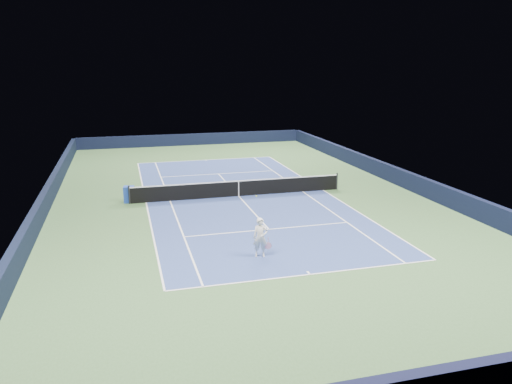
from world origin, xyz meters
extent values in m
plane|color=#385A31|center=(0.00, 0.00, 0.00)|extent=(40.00, 40.00, 0.00)
cube|color=black|center=(0.00, 19.82, 0.55)|extent=(22.00, 0.35, 1.10)
cube|color=black|center=(10.82, 0.00, 0.55)|extent=(0.35, 40.00, 1.10)
cube|color=black|center=(-10.82, 0.00, 0.55)|extent=(0.35, 40.00, 1.10)
cube|color=navy|center=(0.00, 0.00, 0.00)|extent=(10.97, 23.77, 0.01)
cube|color=white|center=(0.00, 11.88, 0.01)|extent=(10.97, 0.08, 0.00)
cube|color=white|center=(0.00, -11.88, 0.01)|extent=(10.97, 0.08, 0.00)
cube|color=white|center=(5.49, 0.00, 0.01)|extent=(0.08, 23.77, 0.00)
cube|color=white|center=(-5.49, 0.00, 0.01)|extent=(0.08, 23.77, 0.00)
cube|color=white|center=(4.12, 0.00, 0.01)|extent=(0.08, 23.77, 0.00)
cube|color=white|center=(-4.12, 0.00, 0.01)|extent=(0.08, 23.77, 0.00)
cube|color=white|center=(0.00, 6.40, 0.01)|extent=(8.23, 0.08, 0.00)
cube|color=white|center=(0.00, -6.40, 0.01)|extent=(8.23, 0.08, 0.00)
cube|color=white|center=(0.00, 0.00, 0.01)|extent=(0.08, 12.80, 0.00)
cube|color=white|center=(0.00, 11.73, 0.01)|extent=(0.08, 0.30, 0.00)
cube|color=white|center=(0.00, -11.73, 0.01)|extent=(0.08, 0.30, 0.00)
cylinder|color=black|center=(-6.40, 0.00, 0.54)|extent=(0.10, 0.10, 1.07)
cylinder|color=black|center=(6.40, 0.00, 0.54)|extent=(0.10, 0.10, 1.07)
cube|color=black|center=(0.00, 0.00, 0.46)|extent=(12.80, 0.03, 0.91)
cube|color=white|center=(0.00, 0.00, 0.94)|extent=(12.80, 0.04, 0.06)
cube|color=white|center=(0.00, 0.00, 0.46)|extent=(0.05, 0.04, 0.91)
cube|color=#1B3CA6|center=(-6.40, 0.35, 0.47)|extent=(0.65, 0.61, 0.95)
cube|color=white|center=(-6.11, 0.35, 0.45)|extent=(0.06, 0.42, 0.42)
imported|color=silver|center=(-1.33, -9.62, 0.84)|extent=(0.68, 0.52, 1.67)
cylinder|color=pink|center=(-1.01, -9.67, 0.70)|extent=(0.03, 0.03, 0.28)
cylinder|color=black|center=(-1.01, -9.67, 0.46)|extent=(0.28, 0.02, 0.28)
cylinder|color=pink|center=(-1.01, -9.67, 0.46)|extent=(0.29, 0.03, 0.29)
sphere|color=#CEEB31|center=(-1.23, -8.62, 2.34)|extent=(0.07, 0.07, 0.07)
camera|label=1|loc=(-6.59, -28.32, 7.86)|focal=35.00mm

